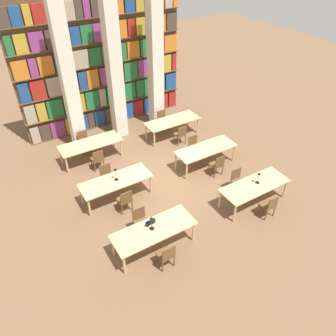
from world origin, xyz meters
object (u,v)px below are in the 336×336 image
(desk_lamp_1, at_px, (259,176))
(chair_11, at_px, (163,120))
(desk_lamp_0, at_px, (152,221))
(reading_table_5, at_px, (172,122))
(chair_7, at_px, (194,146))
(chair_6, at_px, (217,165))
(reading_table_3, at_px, (206,150))
(chair_8, at_px, (98,159))
(reading_table_2, at_px, (116,182))
(chair_9, at_px, (84,141))
(pillar_right, at_px, (155,59))
(reading_table_1, at_px, (255,187))
(desk_lamp_2, at_px, (115,172))
(chair_5, at_px, (107,175))
(chair_2, at_px, (269,205))
(reading_table_0, at_px, (154,231))
(chair_4, at_px, (125,200))
(chair_1, at_px, (141,220))
(pillar_center, at_px, (114,67))
(chair_0, at_px, (166,255))
(reading_table_4, at_px, (90,145))
(laptop, at_px, (149,222))
(chair_3, at_px, (238,180))

(desk_lamp_1, bearing_deg, chair_11, 91.98)
(desk_lamp_0, height_order, reading_table_5, desk_lamp_0)
(chair_7, bearing_deg, chair_6, 90.00)
(reading_table_3, distance_m, chair_8, 4.05)
(reading_table_2, xyz_separation_m, chair_9, (0.06, 3.30, -0.21))
(reading_table_5, bearing_deg, pillar_right, 90.69)
(reading_table_1, height_order, desk_lamp_2, desk_lamp_2)
(chair_5, bearing_deg, chair_2, 132.77)
(desk_lamp_0, bearing_deg, desk_lamp_2, 88.93)
(reading_table_5, bearing_deg, chair_5, -155.33)
(chair_9, bearing_deg, reading_table_0, 89.58)
(chair_6, height_order, reading_table_5, chair_6)
(reading_table_1, height_order, desk_lamp_1, desk_lamp_1)
(desk_lamp_0, distance_m, chair_4, 1.84)
(chair_7, relative_size, chair_9, 1.00)
(reading_table_0, xyz_separation_m, reading_table_3, (3.63, 2.49, 0.00))
(reading_table_2, relative_size, chair_7, 2.72)
(chair_1, distance_m, reading_table_1, 3.83)
(pillar_center, relative_size, chair_9, 6.93)
(desk_lamp_0, relative_size, reading_table_1, 0.19)
(reading_table_0, xyz_separation_m, chair_1, (-0.04, 0.73, -0.21))
(chair_0, height_order, chair_7, same)
(pillar_center, bearing_deg, reading_table_2, -116.19)
(pillar_center, distance_m, chair_6, 5.50)
(pillar_right, distance_m, reading_table_0, 7.65)
(reading_table_2, bearing_deg, chair_9, 88.94)
(reading_table_4, xyz_separation_m, chair_8, (-0.03, -0.73, -0.21))
(laptop, relative_size, reading_table_1, 0.14)
(reading_table_4, bearing_deg, chair_8, -92.46)
(laptop, height_order, reading_table_1, laptop)
(chair_0, distance_m, chair_1, 1.47)
(reading_table_3, height_order, chair_6, chair_6)
(chair_5, height_order, chair_7, same)
(chair_0, xyz_separation_m, laptop, (0.03, 0.99, 0.33))
(pillar_right, bearing_deg, chair_7, -91.01)
(reading_table_0, bearing_deg, chair_6, 25.82)
(pillar_center, relative_size, chair_1, 6.93)
(chair_4, relative_size, chair_11, 1.00)
(pillar_center, xyz_separation_m, chair_3, (1.83, -5.60, -2.53))
(desk_lamp_1, relative_size, reading_table_5, 0.18)
(desk_lamp_1, distance_m, reading_table_3, 2.52)
(reading_table_2, height_order, chair_5, chair_5)
(laptop, bearing_deg, desk_lamp_1, 176.22)
(desk_lamp_2, distance_m, chair_6, 3.75)
(reading_table_3, bearing_deg, chair_5, 168.41)
(laptop, bearing_deg, chair_1, -85.92)
(chair_0, xyz_separation_m, chair_1, (0.00, 1.47, 0.00))
(reading_table_0, bearing_deg, desk_lamp_1, -0.01)
(reading_table_1, relative_size, reading_table_3, 1.00)
(pillar_right, bearing_deg, reading_table_4, -161.43)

